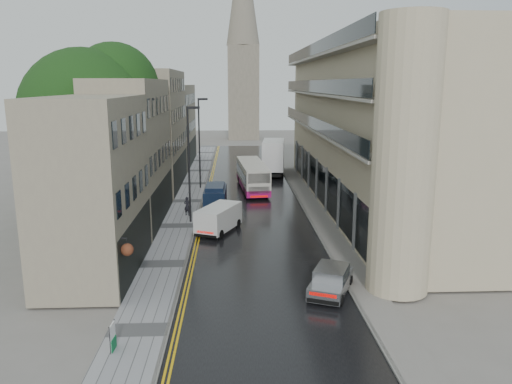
{
  "coord_description": "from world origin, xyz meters",
  "views": [
    {
      "loc": [
        -1.56,
        -17.9,
        10.79
      ],
      "look_at": [
        0.08,
        18.0,
        2.96
      ],
      "focal_mm": 35.0,
      "sensor_mm": 36.0,
      "label": 1
    }
  ],
  "objects": [
    {
      "name": "lamp_post_far",
      "position": [
        -5.06,
        33.46,
        4.71
      ],
      "size": [
        1.05,
        0.59,
        9.19
      ],
      "primitive_type": null,
      "rotation": [
        0.0,
        0.0,
        0.37
      ],
      "color": "black",
      "rests_on": "left_sidewalk"
    },
    {
      "name": "lamp_post_near",
      "position": [
        -5.0,
        20.28,
        4.59
      ],
      "size": [
        1.02,
        0.55,
        8.95
      ],
      "primitive_type": null,
      "rotation": [
        0.0,
        0.0,
        0.35
      ],
      "color": "black",
      "rests_on": "left_sidewalk"
    },
    {
      "name": "pedestrian",
      "position": [
        -5.42,
        22.24,
        0.9
      ],
      "size": [
        0.67,
        0.57,
        1.56
      ],
      "primitive_type": "imported",
      "rotation": [
        0.0,
        0.0,
        2.73
      ],
      "color": "black",
      "rests_on": "left_sidewalk"
    },
    {
      "name": "ground",
      "position": [
        0.0,
        0.0,
        0.0
      ],
      "size": [
        200.0,
        200.0,
        0.0
      ],
      "primitive_type": "plane",
      "color": "slate",
      "rests_on": "ground"
    },
    {
      "name": "tree_near",
      "position": [
        -12.5,
        20.0,
        6.95
      ],
      "size": [
        10.56,
        10.56,
        13.89
      ],
      "primitive_type": null,
      "color": "black",
      "rests_on": "ground"
    },
    {
      "name": "silver_hatchback",
      "position": [
        2.23,
        5.44,
        0.75
      ],
      "size": [
        3.06,
        4.24,
        1.46
      ],
      "primitive_type": null,
      "rotation": [
        0.0,
        0.0,
        -0.39
      ],
      "color": "#A0A0A5",
      "rests_on": "road"
    },
    {
      "name": "modern_block",
      "position": [
        10.3,
        26.0,
        7.0
      ],
      "size": [
        8.0,
        40.0,
        14.0
      ],
      "primitive_type": null,
      "color": "tan",
      "rests_on": "ground"
    },
    {
      "name": "white_lorry",
      "position": [
        1.94,
        39.6,
        2.14
      ],
      "size": [
        3.3,
        8.31,
        4.25
      ],
      "primitive_type": null,
      "rotation": [
        0.0,
        0.0,
        -0.11
      ],
      "color": "silver",
      "rests_on": "road"
    },
    {
      "name": "white_van",
      "position": [
        -4.12,
        16.74,
        1.01
      ],
      "size": [
        3.52,
        4.78,
        1.99
      ],
      "primitive_type": null,
      "rotation": [
        0.0,
        0.0,
        -0.42
      ],
      "color": "silver",
      "rests_on": "road"
    },
    {
      "name": "cream_bus",
      "position": [
        -0.46,
        29.81,
        1.42
      ],
      "size": [
        3.18,
        10.43,
        2.8
      ],
      "primitive_type": null,
      "rotation": [
        0.0,
        0.0,
        0.08
      ],
      "color": "beige",
      "rests_on": "road"
    },
    {
      "name": "right_sidewalk",
      "position": [
        5.4,
        27.5,
        0.06
      ],
      "size": [
        1.8,
        85.0,
        0.12
      ],
      "primitive_type": "cube",
      "color": "slate",
      "rests_on": "ground"
    },
    {
      "name": "road",
      "position": [
        0.0,
        27.5,
        0.01
      ],
      "size": [
        9.0,
        85.0,
        0.02
      ],
      "primitive_type": "cube",
      "color": "black",
      "rests_on": "ground"
    },
    {
      "name": "navy_van",
      "position": [
        -4.04,
        22.98,
        1.18
      ],
      "size": [
        1.92,
        4.58,
        2.32
      ],
      "primitive_type": null,
      "rotation": [
        0.0,
        0.0,
        -0.02
      ],
      "color": "black",
      "rests_on": "road"
    },
    {
      "name": "old_shop_row",
      "position": [
        -9.45,
        30.0,
        6.0
      ],
      "size": [
        4.5,
        56.0,
        12.0
      ],
      "primitive_type": null,
      "color": "gray",
      "rests_on": "ground"
    },
    {
      "name": "estate_sign",
      "position": [
        -6.56,
        0.93,
        0.69
      ],
      "size": [
        0.12,
        0.68,
        1.13
      ],
      "primitive_type": null,
      "rotation": [
        0.0,
        0.0,
        -0.07
      ],
      "color": "white",
      "rests_on": "left_sidewalk"
    },
    {
      "name": "left_sidewalk",
      "position": [
        -5.85,
        27.5,
        0.06
      ],
      "size": [
        2.7,
        85.0,
        0.12
      ],
      "primitive_type": "cube",
      "color": "gray",
      "rests_on": "ground"
    },
    {
      "name": "church_spire",
      "position": [
        0.5,
        82.0,
        20.0
      ],
      "size": [
        6.4,
        6.4,
        40.0
      ],
      "primitive_type": null,
      "color": "gray",
      "rests_on": "ground"
    },
    {
      "name": "tree_far",
      "position": [
        -12.2,
        33.0,
        6.23
      ],
      "size": [
        9.24,
        9.24,
        12.46
      ],
      "primitive_type": null,
      "color": "black",
      "rests_on": "ground"
    }
  ]
}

